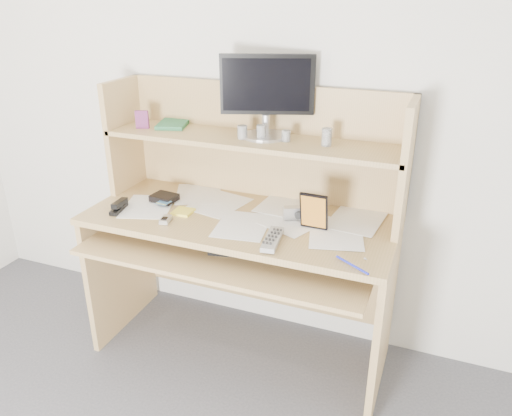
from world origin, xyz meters
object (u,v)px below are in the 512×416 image
(keyboard, at_px, (270,246))
(game_case, at_px, (314,211))
(monitor, at_px, (267,94))
(tv_remote, at_px, (272,239))
(desk, at_px, (246,221))

(keyboard, xyz_separation_m, game_case, (0.18, 0.05, 0.17))
(game_case, height_order, monitor, monitor)
(keyboard, xyz_separation_m, tv_remote, (0.05, -0.12, 0.10))
(desk, relative_size, keyboard, 2.59)
(desk, relative_size, monitor, 3.47)
(tv_remote, bearing_deg, game_case, 46.34)
(keyboard, distance_m, monitor, 0.67)
(desk, bearing_deg, tv_remote, -49.50)
(keyboard, height_order, monitor, monitor)
(game_case, bearing_deg, keyboard, -161.10)
(monitor, bearing_deg, tv_remote, -84.92)
(game_case, bearing_deg, tv_remote, -124.08)
(desk, relative_size, game_case, 8.37)
(keyboard, xyz_separation_m, monitor, (-0.12, 0.27, 0.61))
(desk, xyz_separation_m, monitor, (0.05, 0.12, 0.58))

